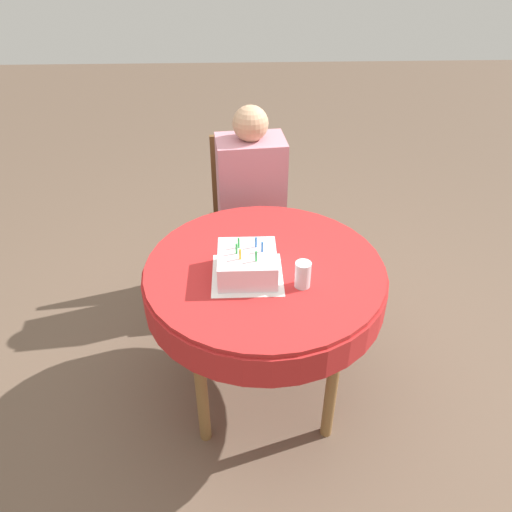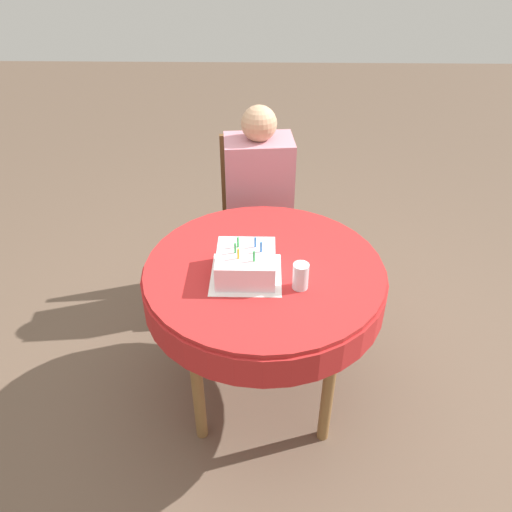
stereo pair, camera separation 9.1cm
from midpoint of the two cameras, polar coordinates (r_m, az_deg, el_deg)
ground_plane at (r=2.51m, az=1.92°, el=-14.76°), size 12.00×12.00×0.00m
dining_table at (r=2.06m, az=2.27°, el=-3.21°), size 0.99×0.99×0.73m
chair at (r=2.84m, az=1.15°, el=4.77°), size 0.48×0.48×0.91m
person at (r=2.66m, az=1.40°, el=7.21°), size 0.37×0.36×1.13m
napkin at (r=1.96m, az=0.27°, el=-2.15°), size 0.28×0.28×0.00m
birthday_cake at (r=1.92m, az=0.28°, el=-0.90°), size 0.23×0.23×0.15m
drinking_glass at (r=1.88m, az=6.59°, el=-2.32°), size 0.06×0.06×0.11m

